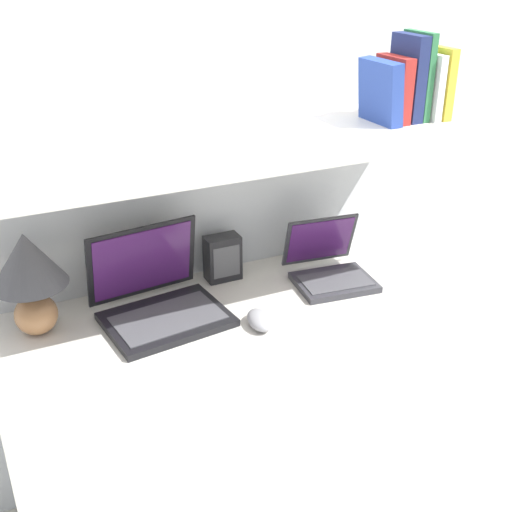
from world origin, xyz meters
The scene contains 15 objects.
wall_back centered at (0.00, 0.60, 1.20)m, with size 6.00×0.05×2.40m.
desk centered at (0.00, 0.27, 0.39)m, with size 1.42×0.53×0.78m.
back_riser centered at (0.00, 0.55, 0.62)m, with size 1.42×0.04×1.23m.
shelf centered at (0.00, 0.33, 1.24)m, with size 1.42×0.48×0.03m.
table_lamp centered at (-0.57, 0.39, 0.96)m, with size 0.20×0.20×0.30m.
laptop_large centered at (-0.24, 0.33, 0.82)m, with size 0.37×0.33×0.25m.
laptop_small centered at (0.31, 0.31, 0.82)m, with size 0.27×0.27×0.19m.
computer_mouse centered at (-0.01, 0.15, 0.79)m, with size 0.08×0.12×0.04m.
router_box centered at (0.01, 0.46, 0.85)m, with size 0.11×0.07×0.15m.
book_yellow centered at (0.67, 0.33, 1.36)m, with size 0.03×0.17×0.21m.
book_white centered at (0.63, 0.33, 1.36)m, with size 0.02×0.16×0.19m.
book_green centered at (0.60, 0.33, 1.39)m, with size 0.02×0.14×0.25m.
book_navy centered at (0.57, 0.33, 1.38)m, with size 0.04×0.14×0.25m.
book_red centered at (0.52, 0.33, 1.35)m, with size 0.04×0.14×0.19m.
book_blue centered at (0.47, 0.33, 1.35)m, with size 0.06×0.17×0.18m.
Camera 1 is at (-0.67, -1.22, 1.74)m, focal length 45.00 mm.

